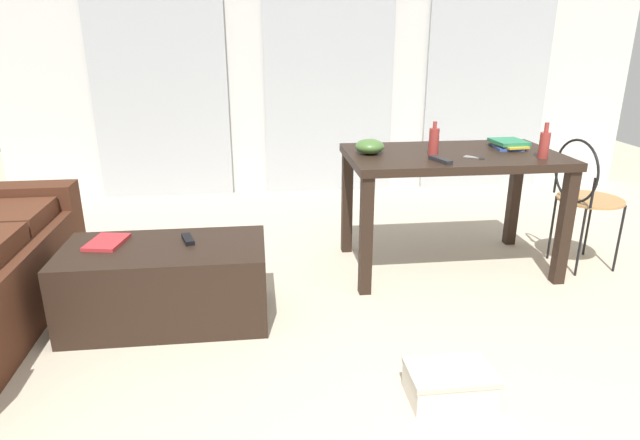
{
  "coord_description": "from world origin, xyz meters",
  "views": [
    {
      "loc": [
        -0.69,
        -1.39,
        1.47
      ],
      "look_at": [
        -0.34,
        1.59,
        0.42
      ],
      "focal_mm": 29.98,
      "sensor_mm": 36.0,
      "label": 1
    }
  ],
  "objects_px": {
    "tv_remote_on_table": "(440,160)",
    "scissors": "(477,158)",
    "wire_chair": "(583,189)",
    "bottle_near": "(434,141)",
    "coffee_table": "(167,283)",
    "bottle_far": "(544,144)",
    "book_stack": "(508,144)",
    "magazine": "(107,242)",
    "shoebox": "(449,384)",
    "craft_table": "(452,169)",
    "bowl": "(370,146)",
    "tv_remote_primary": "(188,239)"
  },
  "relations": [
    {
      "from": "tv_remote_on_table",
      "to": "scissors",
      "type": "distance_m",
      "value": 0.26
    },
    {
      "from": "wire_chair",
      "to": "bottle_near",
      "type": "height_order",
      "value": "bottle_near"
    },
    {
      "from": "coffee_table",
      "to": "bottle_near",
      "type": "height_order",
      "value": "bottle_near"
    },
    {
      "from": "bottle_far",
      "to": "book_stack",
      "type": "bearing_deg",
      "value": 103.38
    },
    {
      "from": "magazine",
      "to": "shoebox",
      "type": "relative_size",
      "value": 0.65
    },
    {
      "from": "craft_table",
      "to": "bottle_far",
      "type": "distance_m",
      "value": 0.56
    },
    {
      "from": "bowl",
      "to": "tv_remote_primary",
      "type": "xyz_separation_m",
      "value": [
        -1.08,
        -0.48,
        -0.38
      ]
    },
    {
      "from": "bottle_far",
      "to": "tv_remote_on_table",
      "type": "height_order",
      "value": "bottle_far"
    },
    {
      "from": "bowl",
      "to": "bottle_near",
      "type": "bearing_deg",
      "value": -9.5
    },
    {
      "from": "wire_chair",
      "to": "tv_remote_primary",
      "type": "distance_m",
      "value": 2.48
    },
    {
      "from": "wire_chair",
      "to": "tv_remote_on_table",
      "type": "height_order",
      "value": "wire_chair"
    },
    {
      "from": "wire_chair",
      "to": "tv_remote_primary",
      "type": "xyz_separation_m",
      "value": [
        -2.45,
        -0.35,
        -0.1
      ]
    },
    {
      "from": "tv_remote_on_table",
      "to": "shoebox",
      "type": "relative_size",
      "value": 0.49
    },
    {
      "from": "craft_table",
      "to": "scissors",
      "type": "bearing_deg",
      "value": -63.24
    },
    {
      "from": "book_stack",
      "to": "tv_remote_primary",
      "type": "xyz_separation_m",
      "value": [
        -2.01,
        -0.55,
        -0.36
      ]
    },
    {
      "from": "scissors",
      "to": "tv_remote_on_table",
      "type": "bearing_deg",
      "value": -164.27
    },
    {
      "from": "book_stack",
      "to": "shoebox",
      "type": "height_order",
      "value": "book_stack"
    },
    {
      "from": "tv_remote_on_table",
      "to": "scissors",
      "type": "bearing_deg",
      "value": -2.34
    },
    {
      "from": "tv_remote_primary",
      "to": "bottle_near",
      "type": "bearing_deg",
      "value": -0.8
    },
    {
      "from": "wire_chair",
      "to": "bottle_near",
      "type": "distance_m",
      "value": 1.04
    },
    {
      "from": "wire_chair",
      "to": "magazine",
      "type": "height_order",
      "value": "wire_chair"
    },
    {
      "from": "shoebox",
      "to": "tv_remote_on_table",
      "type": "bearing_deg",
      "value": 75.66
    },
    {
      "from": "bottle_near",
      "to": "coffee_table",
      "type": "bearing_deg",
      "value": -163.28
    },
    {
      "from": "bottle_near",
      "to": "bottle_far",
      "type": "bearing_deg",
      "value": -15.82
    },
    {
      "from": "tv_remote_on_table",
      "to": "shoebox",
      "type": "xyz_separation_m",
      "value": [
        -0.28,
        -1.11,
        -0.71
      ]
    },
    {
      "from": "coffee_table",
      "to": "scissors",
      "type": "xyz_separation_m",
      "value": [
        1.82,
        0.34,
        0.56
      ]
    },
    {
      "from": "book_stack",
      "to": "tv_remote_primary",
      "type": "relative_size",
      "value": 1.97
    },
    {
      "from": "tv_remote_primary",
      "to": "shoebox",
      "type": "distance_m",
      "value": 1.51
    },
    {
      "from": "book_stack",
      "to": "tv_remote_on_table",
      "type": "distance_m",
      "value": 0.66
    },
    {
      "from": "craft_table",
      "to": "bottle_near",
      "type": "height_order",
      "value": "bottle_near"
    },
    {
      "from": "craft_table",
      "to": "magazine",
      "type": "relative_size",
      "value": 5.65
    },
    {
      "from": "scissors",
      "to": "tv_remote_primary",
      "type": "distance_m",
      "value": 1.75
    },
    {
      "from": "craft_table",
      "to": "scissors",
      "type": "distance_m",
      "value": 0.22
    },
    {
      "from": "bowl",
      "to": "wire_chair",
      "type": "bearing_deg",
      "value": -5.51
    },
    {
      "from": "bottle_near",
      "to": "tv_remote_primary",
      "type": "bearing_deg",
      "value": -164.18
    },
    {
      "from": "tv_remote_on_table",
      "to": "shoebox",
      "type": "height_order",
      "value": "tv_remote_on_table"
    },
    {
      "from": "bottle_far",
      "to": "craft_table",
      "type": "bearing_deg",
      "value": 155.98
    },
    {
      "from": "coffee_table",
      "to": "bottle_far",
      "type": "bearing_deg",
      "value": 7.76
    },
    {
      "from": "wire_chair",
      "to": "bowl",
      "type": "height_order",
      "value": "bowl"
    },
    {
      "from": "coffee_table",
      "to": "magazine",
      "type": "relative_size",
      "value": 4.5
    },
    {
      "from": "tv_remote_on_table",
      "to": "magazine",
      "type": "bearing_deg",
      "value": 168.03
    },
    {
      "from": "magazine",
      "to": "tv_remote_primary",
      "type": "bearing_deg",
      "value": 9.11
    },
    {
      "from": "bowl",
      "to": "book_stack",
      "type": "height_order",
      "value": "bowl"
    },
    {
      "from": "tv_remote_on_table",
      "to": "tv_remote_primary",
      "type": "height_order",
      "value": "tv_remote_on_table"
    },
    {
      "from": "bowl",
      "to": "tv_remote_on_table",
      "type": "distance_m",
      "value": 0.45
    },
    {
      "from": "tv_remote_on_table",
      "to": "wire_chair",
      "type": "bearing_deg",
      "value": -10.51
    },
    {
      "from": "bottle_far",
      "to": "magazine",
      "type": "relative_size",
      "value": 0.91
    },
    {
      "from": "book_stack",
      "to": "bottle_near",
      "type": "bearing_deg",
      "value": -166.04
    },
    {
      "from": "book_stack",
      "to": "tv_remote_primary",
      "type": "height_order",
      "value": "book_stack"
    },
    {
      "from": "coffee_table",
      "to": "wire_chair",
      "type": "height_order",
      "value": "wire_chair"
    }
  ]
}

